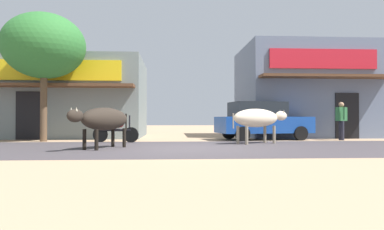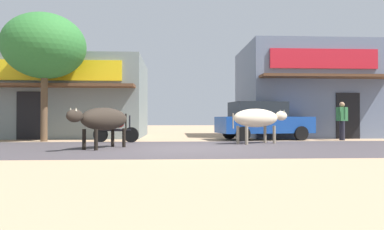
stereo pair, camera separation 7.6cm
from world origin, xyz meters
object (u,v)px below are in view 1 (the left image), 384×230
(roadside_tree, at_px, (44,46))
(cow_far_dark, at_px, (258,118))
(cow_near_brown, at_px, (104,119))
(pedestrian_by_shop, at_px, (341,118))
(parked_hatchback_car, at_px, (262,120))
(parked_motorcycle, at_px, (116,130))

(roadside_tree, height_order, cow_far_dark, roadside_tree)
(cow_near_brown, height_order, pedestrian_by_shop, pedestrian_by_shop)
(cow_near_brown, bearing_deg, cow_far_dark, 20.36)
(cow_far_dark, relative_size, pedestrian_by_shop, 1.52)
(cow_far_dark, bearing_deg, parked_hatchback_car, 72.07)
(cow_near_brown, distance_m, cow_far_dark, 5.57)
(roadside_tree, bearing_deg, parked_hatchback_car, 4.10)
(roadside_tree, height_order, parked_motorcycle, roadside_tree)
(roadside_tree, distance_m, parked_hatchback_car, 9.56)
(cow_far_dark, height_order, pedestrian_by_shop, pedestrian_by_shop)
(roadside_tree, xyz_separation_m, parked_motorcycle, (3.00, -0.70, -3.37))
(parked_motorcycle, xyz_separation_m, pedestrian_by_shop, (9.36, 0.79, 0.49))
(parked_hatchback_car, xyz_separation_m, parked_motorcycle, (-6.06, -1.35, -0.38))
(parked_hatchback_car, bearing_deg, roadside_tree, -175.90)
(roadside_tree, bearing_deg, parked_motorcycle, -13.17)
(parked_motorcycle, xyz_separation_m, cow_near_brown, (0.07, -2.96, 0.43))
(roadside_tree, height_order, pedestrian_by_shop, roadside_tree)
(parked_motorcycle, xyz_separation_m, cow_far_dark, (5.29, -1.02, 0.46))
(roadside_tree, distance_m, cow_near_brown, 5.61)
(cow_near_brown, bearing_deg, pedestrian_by_shop, 22.00)
(cow_far_dark, xyz_separation_m, pedestrian_by_shop, (4.07, 1.81, 0.03))
(parked_motorcycle, distance_m, pedestrian_by_shop, 9.40)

